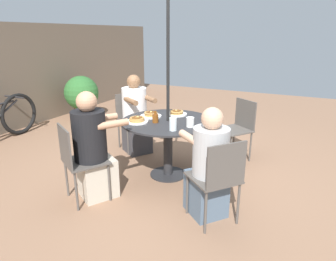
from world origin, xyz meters
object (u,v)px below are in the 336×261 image
object	(u,v)px
patio_chair_south	(78,158)
coffee_cup	(190,122)
patio_chair_north	(238,126)
pancake_plate_b	(177,113)
syrup_bottle	(155,118)
diner_south	(93,151)
potted_shrub	(82,94)
patio_table	(168,132)
diner_east	(136,118)
drinking_glass_a	(173,124)
patio_chair_east	(131,117)
diner_west	(208,168)
patio_chair_west	(218,176)
pancake_plate_c	(137,120)
pancake_plate_a	(151,115)

from	to	relation	value
patio_chair_south	coffee_cup	size ratio (longest dim) A/B	7.74
patio_chair_north	pancake_plate_b	world-z (taller)	patio_chair_north
syrup_bottle	diner_south	bearing A→B (deg)	150.52
potted_shrub	coffee_cup	bearing A→B (deg)	-118.92
patio_table	diner_east	world-z (taller)	diner_east
patio_chair_north	syrup_bottle	bearing A→B (deg)	90.01
coffee_cup	drinking_glass_a	distance (m)	0.23
diner_east	patio_chair_east	bearing A→B (deg)	-90.00
diner_east	syrup_bottle	size ratio (longest dim) A/B	8.26
patio_chair_east	coffee_cup	xyz separation A→B (m)	(-0.71, -1.24, 0.28)
drinking_glass_a	syrup_bottle	bearing A→B (deg)	60.03
diner_west	pancake_plate_b	distance (m)	1.17
syrup_bottle	potted_shrub	bearing A→B (deg)	57.02
diner_east	coffee_cup	bearing A→B (deg)	93.88
patio_chair_south	patio_chair_west	size ratio (longest dim) A/B	1.00
patio_table	drinking_glass_a	bearing A→B (deg)	-145.73
patio_chair_east	potted_shrub	bearing A→B (deg)	-85.02
diner_east	potted_shrub	size ratio (longest dim) A/B	1.30
patio_table	diner_west	size ratio (longest dim) A/B	1.03
coffee_cup	potted_shrub	world-z (taller)	potted_shrub
patio_table	diner_south	size ratio (longest dim) A/B	0.96
diner_west	pancake_plate_c	size ratio (longest dim) A/B	4.15
patio_chair_south	diner_west	bearing A→B (deg)	45.83
patio_chair_north	pancake_plate_c	size ratio (longest dim) A/B	3.19
diner_east	pancake_plate_b	size ratio (longest dim) A/B	4.37
pancake_plate_a	pancake_plate_c	size ratio (longest dim) A/B	1.00
patio_chair_north	patio_chair_west	xyz separation A→B (m)	(-1.59, -0.21, 0.00)
pancake_plate_c	potted_shrub	bearing A→B (deg)	53.66
patio_chair_east	syrup_bottle	world-z (taller)	syrup_bottle
patio_chair_west	patio_table	bearing A→B (deg)	90.00
diner_west	syrup_bottle	bearing A→B (deg)	100.18
patio_chair_east	drinking_glass_a	xyz separation A→B (m)	(-0.91, -1.13, 0.29)
patio_chair_east	patio_chair_west	bearing A→B (deg)	86.74
diner_east	drinking_glass_a	distance (m)	1.31
patio_chair_west	drinking_glass_a	distance (m)	0.79
diner_south	coffee_cup	bearing A→B (deg)	71.25
patio_chair_west	syrup_bottle	bearing A→B (deg)	98.65
syrup_bottle	drinking_glass_a	distance (m)	0.36
diner_south	patio_chair_west	bearing A→B (deg)	34.91
diner_east	diner_west	size ratio (longest dim) A/B	1.05
diner_east	pancake_plate_c	xyz separation A→B (m)	(-0.73, -0.49, 0.21)
patio_table	pancake_plate_b	bearing A→B (deg)	3.61
patio_table	pancake_plate_c	distance (m)	0.40
patio_chair_north	diner_east	xyz separation A→B (m)	(-0.38, 1.41, 0.04)
diner_east	pancake_plate_a	size ratio (longest dim) A/B	4.37
patio_table	drinking_glass_a	size ratio (longest dim) A/B	8.00
patio_chair_west	diner_west	bearing A→B (deg)	90.00
patio_chair_west	diner_south	bearing A→B (deg)	134.18
patio_chair_north	pancake_plate_c	bearing A→B (deg)	85.71
patio_chair_south	pancake_plate_c	bearing A→B (deg)	100.30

